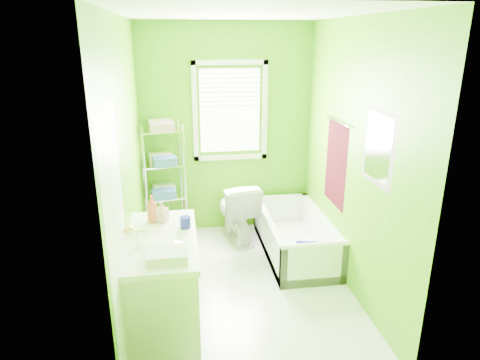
{
  "coord_description": "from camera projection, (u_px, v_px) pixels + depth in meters",
  "views": [
    {
      "loc": [
        -0.58,
        -3.76,
        2.42
      ],
      "look_at": [
        0.0,
        0.25,
        1.05
      ],
      "focal_mm": 32.0,
      "sensor_mm": 36.0,
      "label": 1
    }
  ],
  "objects": [
    {
      "name": "wire_shelf_unit",
      "position": [
        164.0,
        169.0,
        5.16
      ],
      "size": [
        0.54,
        0.44,
        1.48
      ],
      "color": "silver",
      "rests_on": "ground"
    },
    {
      "name": "bathtub",
      "position": [
        295.0,
        242.0,
        4.97
      ],
      "size": [
        0.7,
        1.5,
        0.49
      ],
      "color": "white",
      "rests_on": "ground"
    },
    {
      "name": "door",
      "position": [
        119.0,
        250.0,
        2.99
      ],
      "size": [
        0.09,
        0.8,
        2.0
      ],
      "color": "white",
      "rests_on": "ground"
    },
    {
      "name": "vanity",
      "position": [
        164.0,
        281.0,
        3.61
      ],
      "size": [
        0.59,
        1.14,
        1.11
      ],
      "color": "silver",
      "rests_on": "ground"
    },
    {
      "name": "window",
      "position": [
        230.0,
        106.0,
        5.21
      ],
      "size": [
        0.92,
        0.05,
        1.22
      ],
      "color": "white",
      "rests_on": "ground"
    },
    {
      "name": "right_wall_decor",
      "position": [
        351.0,
        158.0,
        4.08
      ],
      "size": [
        0.04,
        1.48,
        1.17
      ],
      "color": "#3B060F",
      "rests_on": "ground"
    },
    {
      "name": "ground",
      "position": [
        243.0,
        285.0,
        4.38
      ],
      "size": [
        2.9,
        2.9,
        0.0
      ],
      "primitive_type": "plane",
      "color": "silver",
      "rests_on": "ground"
    },
    {
      "name": "toilet",
      "position": [
        236.0,
        210.0,
        5.26
      ],
      "size": [
        0.54,
        0.81,
        0.77
      ],
      "primitive_type": "imported",
      "rotation": [
        0.0,
        0.0,
        3.29
      ],
      "color": "white",
      "rests_on": "ground"
    },
    {
      "name": "room_envelope",
      "position": [
        244.0,
        137.0,
        3.89
      ],
      "size": [
        2.14,
        2.94,
        2.62
      ],
      "color": "#458D06",
      "rests_on": "ground"
    }
  ]
}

